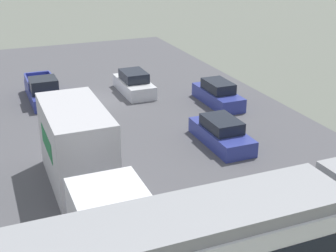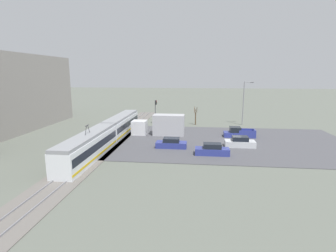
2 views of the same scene
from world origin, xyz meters
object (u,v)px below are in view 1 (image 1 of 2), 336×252
at_px(pickup_truck, 43,91).
at_px(box_truck, 83,160).
at_px(sedan_car_1, 221,133).
at_px(sedan_car_2, 218,94).
at_px(light_rail_tram, 330,221).
at_px(sedan_car_0, 134,84).

bearing_deg(pickup_truck, box_truck, 89.19).
xyz_separation_m(sedan_car_1, sedan_car_2, (-2.89, -5.88, 0.04)).
distance_m(pickup_truck, sedan_car_1, 13.65).
xyz_separation_m(box_truck, sedan_car_1, (-8.17, -2.57, -1.09)).
distance_m(box_truck, pickup_truck, 13.68).
relative_size(light_rail_tram, sedan_car_1, 6.64).
bearing_deg(sedan_car_1, box_truck, -162.57).
bearing_deg(light_rail_tram, sedan_car_2, -104.67).
bearing_deg(pickup_truck, sedan_car_0, 173.09).
relative_size(sedan_car_0, sedan_car_1, 0.98).
relative_size(pickup_truck, sedan_car_2, 1.16).
height_order(light_rail_tram, pickup_truck, light_rail_tram).
bearing_deg(sedan_car_2, pickup_truck, 154.50).
height_order(sedan_car_0, sedan_car_1, sedan_car_0).
distance_m(box_truck, sedan_car_2, 13.96).
bearing_deg(sedan_car_1, sedan_car_2, 63.81).
bearing_deg(sedan_car_1, sedan_car_0, 98.94).
bearing_deg(sedan_car_0, sedan_car_1, -81.06).
height_order(light_rail_tram, sedan_car_0, light_rail_tram).
bearing_deg(light_rail_tram, box_truck, -48.04).
distance_m(sedan_car_1, sedan_car_2, 6.56).
distance_m(pickup_truck, sedan_car_2, 12.05).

